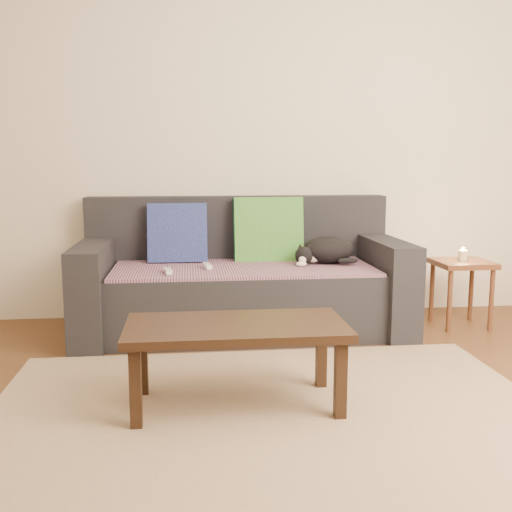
{
  "coord_description": "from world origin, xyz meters",
  "views": [
    {
      "loc": [
        -0.35,
        -2.31,
        1.09
      ],
      "look_at": [
        0.05,
        1.2,
        0.55
      ],
      "focal_mm": 42.0,
      "sensor_mm": 36.0,
      "label": 1
    }
  ],
  "objects_px": {
    "sofa": "(242,284)",
    "wii_remote_b": "(207,266)",
    "coffee_table": "(236,334)",
    "side_table": "(462,272)",
    "cat": "(326,250)",
    "wii_remote_a": "(168,271)"
  },
  "relations": [
    {
      "from": "sofa",
      "to": "side_table",
      "type": "height_order",
      "value": "sofa"
    },
    {
      "from": "wii_remote_b",
      "to": "coffee_table",
      "type": "height_order",
      "value": "wii_remote_b"
    },
    {
      "from": "wii_remote_b",
      "to": "side_table",
      "type": "xyz_separation_m",
      "value": [
        1.72,
        0.05,
        -0.08
      ]
    },
    {
      "from": "sofa",
      "to": "wii_remote_b",
      "type": "xyz_separation_m",
      "value": [
        -0.23,
        -0.14,
        0.15
      ]
    },
    {
      "from": "wii_remote_b",
      "to": "side_table",
      "type": "bearing_deg",
      "value": -97.07
    },
    {
      "from": "wii_remote_a",
      "to": "side_table",
      "type": "distance_m",
      "value": 1.97
    },
    {
      "from": "sofa",
      "to": "cat",
      "type": "distance_m",
      "value": 0.6
    },
    {
      "from": "cat",
      "to": "coffee_table",
      "type": "distance_m",
      "value": 1.47
    },
    {
      "from": "sofa",
      "to": "coffee_table",
      "type": "relative_size",
      "value": 2.14
    },
    {
      "from": "sofa",
      "to": "coffee_table",
      "type": "xyz_separation_m",
      "value": [
        -0.14,
        -1.3,
        0.03
      ]
    },
    {
      "from": "sofa",
      "to": "cat",
      "type": "height_order",
      "value": "sofa"
    },
    {
      "from": "cat",
      "to": "wii_remote_a",
      "type": "relative_size",
      "value": 2.99
    },
    {
      "from": "cat",
      "to": "coffee_table",
      "type": "relative_size",
      "value": 0.46
    },
    {
      "from": "side_table",
      "to": "sofa",
      "type": "bearing_deg",
      "value": 176.5
    },
    {
      "from": "wii_remote_b",
      "to": "side_table",
      "type": "height_order",
      "value": "wii_remote_b"
    },
    {
      "from": "sofa",
      "to": "side_table",
      "type": "distance_m",
      "value": 1.49
    },
    {
      "from": "coffee_table",
      "to": "sofa",
      "type": "bearing_deg",
      "value": 83.66
    },
    {
      "from": "side_table",
      "to": "wii_remote_b",
      "type": "bearing_deg",
      "value": -178.37
    },
    {
      "from": "cat",
      "to": "side_table",
      "type": "xyz_separation_m",
      "value": [
        0.92,
        -0.06,
        -0.16
      ]
    },
    {
      "from": "cat",
      "to": "wii_remote_a",
      "type": "xyz_separation_m",
      "value": [
        -1.03,
        -0.26,
        -0.07
      ]
    },
    {
      "from": "wii_remote_b",
      "to": "side_table",
      "type": "relative_size",
      "value": 0.33
    },
    {
      "from": "sofa",
      "to": "side_table",
      "type": "xyz_separation_m",
      "value": [
        1.48,
        -0.09,
        0.06
      ]
    }
  ]
}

